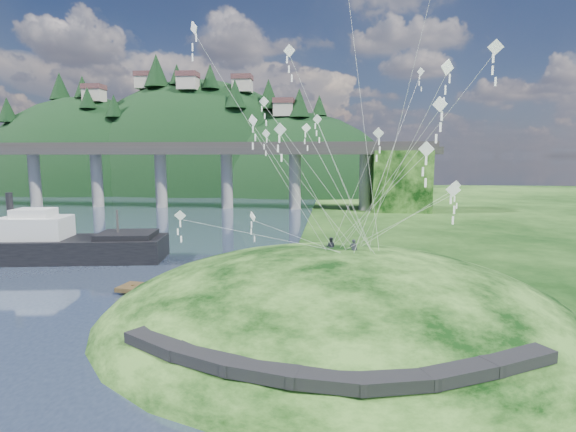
# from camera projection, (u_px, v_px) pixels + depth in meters

# --- Properties ---
(ground) EXTENTS (320.00, 320.00, 0.00)m
(ground) POSITION_uv_depth(u_px,v_px,m) (223.00, 324.00, 31.87)
(ground) COLOR black
(ground) RESTS_ON ground
(grass_hill) EXTENTS (36.00, 32.00, 13.00)m
(grass_hill) POSITION_uv_depth(u_px,v_px,m) (336.00, 337.00, 33.24)
(grass_hill) COLOR black
(grass_hill) RESTS_ON ground
(footpath) EXTENTS (22.29, 5.84, 0.83)m
(footpath) POSITION_uv_depth(u_px,v_px,m) (327.00, 363.00, 21.24)
(footpath) COLOR black
(footpath) RESTS_ON ground
(bridge) EXTENTS (160.00, 11.00, 15.00)m
(bridge) POSITION_uv_depth(u_px,v_px,m) (184.00, 166.00, 102.35)
(bridge) COLOR #2D2B2B
(bridge) RESTS_ON ground
(far_ridge) EXTENTS (153.00, 70.00, 94.50)m
(far_ridge) POSITION_uv_depth(u_px,v_px,m) (187.00, 211.00, 157.72)
(far_ridge) COLOR black
(far_ridge) RESTS_ON ground
(work_barge) EXTENTS (23.03, 9.48, 7.83)m
(work_barge) POSITION_uv_depth(u_px,v_px,m) (60.00, 244.00, 50.83)
(work_barge) COLOR black
(work_barge) RESTS_ON ground
(wooden_dock) EXTENTS (14.96, 4.61, 1.06)m
(wooden_dock) POSITION_uv_depth(u_px,v_px,m) (200.00, 293.00, 37.50)
(wooden_dock) COLOR #392A17
(wooden_dock) RESTS_ON ground
(kite_flyers) EXTENTS (2.40, 1.63, 1.62)m
(kite_flyers) POSITION_uv_depth(u_px,v_px,m) (339.00, 238.00, 33.75)
(kite_flyers) COLOR #242530
(kite_flyers) RESTS_ON ground
(kite_swarm) EXTENTS (19.18, 17.60, 21.18)m
(kite_swarm) POSITION_uv_depth(u_px,v_px,m) (350.00, 108.00, 29.11)
(kite_swarm) COLOR white
(kite_swarm) RESTS_ON ground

